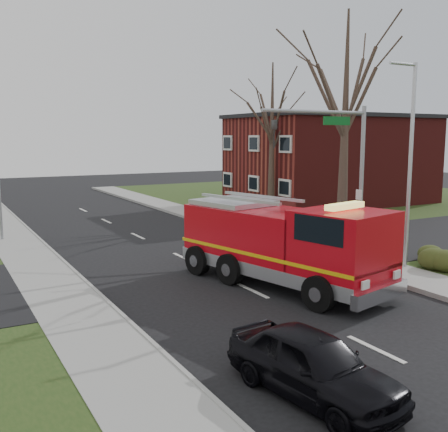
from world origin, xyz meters
TOP-DOWN VIEW (x-y plane):
  - ground at (0.00, 0.00)m, footprint 120.00×120.00m
  - sidewalk_right at (6.20, 0.00)m, footprint 2.40×80.00m
  - sidewalk_left at (-6.20, 0.00)m, footprint 2.40×80.00m
  - brick_building at (19.00, 18.00)m, footprint 15.40×10.40m
  - health_center_sign at (10.50, 12.50)m, footprint 0.12×2.00m
  - hedge_corner at (9.00, -1.00)m, footprint 2.80×2.00m
  - bare_tree_near at (9.50, 6.00)m, footprint 6.00×6.00m
  - bare_tree_far at (11.00, 15.00)m, footprint 5.25×5.25m
  - traffic_signal_mast at (5.21, 1.50)m, footprint 5.29×0.18m
  - streetlight_pole at (7.14, -0.50)m, footprint 1.48×0.16m
  - fire_engine at (1.39, 0.05)m, footprint 4.68×8.74m
  - parked_car_maroon at (-3.02, -7.17)m, footprint 2.28×4.44m

SIDE VIEW (x-z plane):
  - ground at x=0.00m, z-range 0.00..0.00m
  - sidewalk_right at x=6.20m, z-range 0.00..0.15m
  - sidewalk_left at x=-6.20m, z-range 0.00..0.15m
  - hedge_corner at x=9.00m, z-range 0.13..1.03m
  - parked_car_maroon at x=-3.02m, z-range 0.00..1.44m
  - health_center_sign at x=10.50m, z-range 0.18..1.58m
  - fire_engine at x=1.39m, z-range -0.16..3.19m
  - brick_building at x=19.00m, z-range 0.03..7.28m
  - streetlight_pole at x=7.14m, z-range 0.35..8.75m
  - traffic_signal_mast at x=5.21m, z-range 1.31..8.11m
  - bare_tree_far at x=11.00m, z-range 1.24..11.74m
  - bare_tree_near at x=9.50m, z-range 1.41..13.41m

